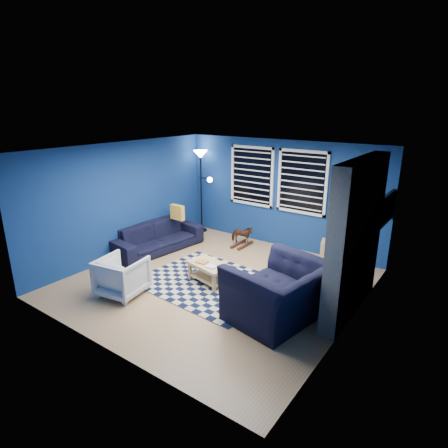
% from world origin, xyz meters
% --- Properties ---
extents(floor, '(5.00, 5.00, 0.00)m').
position_xyz_m(floor, '(0.00, 0.00, 0.00)').
color(floor, tan).
rests_on(floor, ground).
extents(ceiling, '(5.00, 5.00, 0.00)m').
position_xyz_m(ceiling, '(0.00, 0.00, 2.50)').
color(ceiling, white).
rests_on(ceiling, wall_back).
extents(wall_back, '(5.00, 0.00, 5.00)m').
position_xyz_m(wall_back, '(0.00, 2.50, 1.25)').
color(wall_back, navy).
rests_on(wall_back, floor).
extents(wall_left, '(0.00, 5.00, 5.00)m').
position_xyz_m(wall_left, '(-2.50, 0.00, 1.25)').
color(wall_left, navy).
rests_on(wall_left, floor).
extents(wall_right, '(0.00, 5.00, 5.00)m').
position_xyz_m(wall_right, '(2.50, 0.00, 1.25)').
color(wall_right, navy).
rests_on(wall_right, floor).
extents(fireplace, '(0.65, 2.00, 2.50)m').
position_xyz_m(fireplace, '(2.36, 0.50, 1.20)').
color(fireplace, gray).
rests_on(fireplace, floor).
extents(window_left, '(1.17, 0.06, 1.42)m').
position_xyz_m(window_left, '(-0.75, 2.46, 1.60)').
color(window_left, black).
rests_on(window_left, wall_back).
extents(window_right, '(1.17, 0.06, 1.42)m').
position_xyz_m(window_right, '(0.55, 2.46, 1.60)').
color(window_right, black).
rests_on(window_right, wall_back).
extents(tv, '(0.07, 1.00, 0.58)m').
position_xyz_m(tv, '(2.45, 2.00, 1.40)').
color(tv, black).
rests_on(tv, wall_right).
extents(rug, '(2.62, 2.16, 0.02)m').
position_xyz_m(rug, '(-0.08, -0.07, 0.01)').
color(rug, black).
rests_on(rug, floor).
extents(sofa, '(2.26, 1.11, 0.63)m').
position_xyz_m(sofa, '(-2.10, 0.56, 0.32)').
color(sofa, black).
rests_on(sofa, floor).
extents(armchair_big, '(1.65, 1.51, 0.94)m').
position_xyz_m(armchair_big, '(1.55, -0.44, 0.47)').
color(armchair_big, black).
rests_on(armchair_big, floor).
extents(armchair_bent, '(0.86, 0.88, 0.70)m').
position_xyz_m(armchair_bent, '(-1.08, -1.31, 0.35)').
color(armchair_bent, gray).
rests_on(armchair_bent, floor).
extents(rocking_horse, '(0.42, 0.56, 0.43)m').
position_xyz_m(rocking_horse, '(-0.65, 1.91, 0.29)').
color(rocking_horse, '#4B2E18').
rests_on(rocking_horse, floor).
extents(coffee_table, '(0.91, 0.64, 0.42)m').
position_xyz_m(coffee_table, '(-0.09, -0.08, 0.29)').
color(coffee_table, tan).
rests_on(coffee_table, rug).
extents(cabinet, '(0.64, 0.51, 0.56)m').
position_xyz_m(cabinet, '(1.48, 2.25, 0.25)').
color(cabinet, tan).
rests_on(cabinet, floor).
extents(floor_lamp, '(0.58, 0.36, 2.14)m').
position_xyz_m(floor_lamp, '(-2.13, 2.25, 1.75)').
color(floor_lamp, black).
rests_on(floor_lamp, floor).
extents(throw_pillow, '(0.38, 0.13, 0.35)m').
position_xyz_m(throw_pillow, '(-1.95, 1.10, 0.81)').
color(throw_pillow, gold).
rests_on(throw_pillow, sofa).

